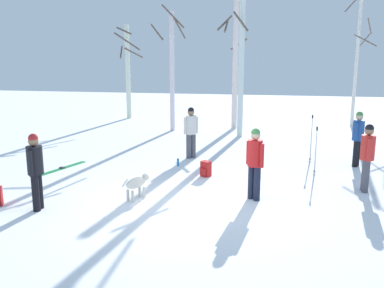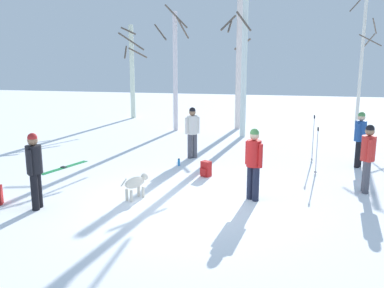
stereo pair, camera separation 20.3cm
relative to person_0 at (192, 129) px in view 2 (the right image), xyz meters
The scene contains 17 objects.
ground_plane 4.67m from the person_0, 79.85° to the right, with size 60.00×60.00×0.00m, color white.
person_0 is the anchor object (origin of this frame).
person_1 5.66m from the person_0, 27.07° to the right, with size 0.34×0.52×1.72m.
person_2 5.26m from the person_0, ahead, with size 0.34×0.48×1.72m.
person_3 4.44m from the person_0, 58.19° to the right, with size 0.43×0.36×1.72m.
person_4 5.91m from the person_0, 112.73° to the right, with size 0.34×0.51×1.72m.
dog 4.38m from the person_0, 94.92° to the right, with size 0.46×0.83×0.57m.
ski_pair_lying_0 4.25m from the person_0, 148.88° to the right, with size 0.65×1.81×0.05m.
ski_poles_0 3.93m from the person_0, ahead, with size 0.07×0.23×1.52m.
ski_poles_1 4.11m from the person_0, 16.50° to the right, with size 0.07×0.20×1.39m.
backpack_0 2.38m from the person_0, 67.10° to the right, with size 0.32×0.34×0.44m.
water_bottle_0 1.43m from the person_0, 98.85° to the right, with size 0.07×0.07×0.24m.
birch_tree_0 10.31m from the person_0, 122.32° to the left, with size 1.34×1.20×5.12m.
birch_tree_1 5.81m from the person_0, 111.31° to the left, with size 1.68×1.31×5.59m.
birch_tree_2 6.72m from the person_0, 83.26° to the left, with size 1.38×1.30×6.42m.
birch_tree_3 5.13m from the person_0, 73.80° to the left, with size 1.09×1.09×6.98m.
birch_tree_4 10.89m from the person_0, 52.56° to the left, with size 1.50×1.52×6.65m.
Camera 2 is at (2.23, -8.61, 3.27)m, focal length 38.26 mm.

